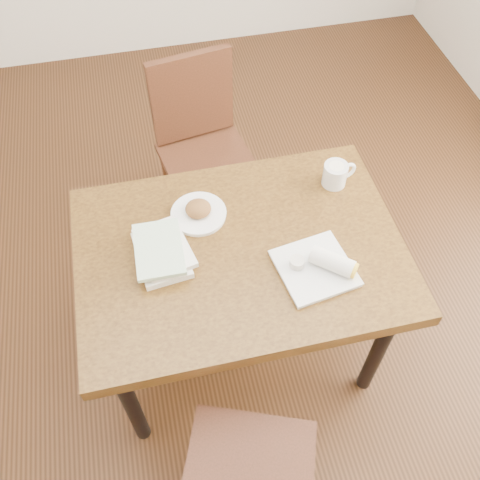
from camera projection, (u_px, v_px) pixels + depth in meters
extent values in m
cube|color=#472814|center=(240.00, 341.00, 2.56)|extent=(4.00, 5.00, 0.01)
cube|color=brown|center=(240.00, 253.00, 1.98)|extent=(1.20, 0.86, 0.06)
cylinder|color=black|center=(131.00, 403.00, 2.02)|extent=(0.06, 0.06, 0.69)
cylinder|color=black|center=(379.00, 349.00, 2.15)|extent=(0.06, 0.06, 0.69)
cylinder|color=black|center=(116.00, 264.00, 2.40)|extent=(0.06, 0.06, 0.69)
cylinder|color=black|center=(327.00, 225.00, 2.54)|extent=(0.06, 0.06, 0.69)
cylinder|color=#4D2316|center=(208.00, 437.00, 2.06)|extent=(0.04, 0.04, 0.45)
cylinder|color=#4D2316|center=(301.00, 451.00, 2.03)|extent=(0.04, 0.04, 0.45)
cube|color=#4D2316|center=(248.00, 478.00, 1.74)|extent=(0.54, 0.54, 0.04)
cylinder|color=#4E2516|center=(230.00, 164.00, 2.95)|extent=(0.04, 0.04, 0.45)
cylinder|color=#4E2516|center=(168.00, 183.00, 2.87)|extent=(0.04, 0.04, 0.45)
cylinder|color=#4E2516|center=(256.00, 210.00, 2.75)|extent=(0.04, 0.04, 0.45)
cylinder|color=#4E2516|center=(190.00, 231.00, 2.67)|extent=(0.04, 0.04, 0.45)
cube|color=#4E2516|center=(209.00, 163.00, 2.62)|extent=(0.49, 0.49, 0.04)
cube|color=#4E2516|center=(192.00, 97.00, 2.51)|extent=(0.40, 0.11, 0.45)
cylinder|color=white|center=(199.00, 214.00, 2.04)|extent=(0.21, 0.21, 0.01)
cylinder|color=white|center=(199.00, 213.00, 2.04)|extent=(0.21, 0.21, 0.01)
ellipsoid|color=#B27538|center=(198.00, 209.00, 2.02)|extent=(0.12, 0.12, 0.05)
cylinder|color=white|center=(335.00, 175.00, 2.11)|extent=(0.10, 0.10, 0.10)
torus|color=white|center=(347.00, 171.00, 2.13)|extent=(0.08, 0.03, 0.08)
cylinder|color=tan|center=(336.00, 167.00, 2.08)|extent=(0.09, 0.09, 0.01)
cylinder|color=#F2E5CC|center=(337.00, 166.00, 2.08)|extent=(0.06, 0.06, 0.00)
cube|color=white|center=(315.00, 269.00, 1.89)|extent=(0.28, 0.28, 0.01)
cube|color=white|center=(315.00, 267.00, 1.88)|extent=(0.29, 0.29, 0.01)
cylinder|color=white|center=(332.00, 262.00, 1.86)|extent=(0.16, 0.15, 0.06)
cylinder|color=yellow|center=(353.00, 270.00, 1.83)|extent=(0.05, 0.06, 0.06)
cylinder|color=silver|center=(297.00, 262.00, 1.87)|extent=(0.05, 0.05, 0.03)
cylinder|color=red|center=(297.00, 261.00, 1.86)|extent=(0.05, 0.05, 0.01)
cube|color=white|center=(162.00, 255.00, 1.92)|extent=(0.20, 0.27, 0.03)
cube|color=silver|center=(164.00, 248.00, 1.91)|extent=(0.21, 0.27, 0.02)
cube|color=#80BB7D|center=(159.00, 249.00, 1.88)|extent=(0.17, 0.25, 0.02)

